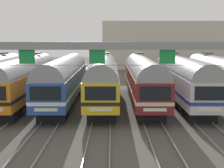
% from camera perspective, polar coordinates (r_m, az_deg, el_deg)
% --- Properties ---
extents(ground_plane, '(160.00, 160.00, 0.00)m').
position_cam_1_polar(ground_plane, '(31.79, -1.39, -3.66)').
color(ground_plane, '#4C4944').
extents(track_bed, '(25.55, 70.00, 0.15)m').
position_cam_1_polar(track_bed, '(48.53, -0.86, 0.65)').
color(track_bed, gray).
rests_on(track_bed, ground).
extents(commuter_train_orange, '(2.88, 18.06, 5.05)m').
position_cam_1_polar(commuter_train_orange, '(32.55, -15.66, 1.12)').
color(commuter_train_orange, orange).
rests_on(commuter_train_orange, ground).
extents(commuter_train_blue, '(2.88, 18.06, 4.77)m').
position_cam_1_polar(commuter_train_blue, '(31.69, -8.67, 1.14)').
color(commuter_train_blue, '#284C9E').
rests_on(commuter_train_blue, ground).
extents(commuter_train_yellow, '(2.88, 18.06, 5.05)m').
position_cam_1_polar(commuter_train_yellow, '(31.34, -1.41, 1.16)').
color(commuter_train_yellow, gold).
rests_on(commuter_train_yellow, ground).
extents(commuter_train_maroon, '(2.88, 18.06, 5.05)m').
position_cam_1_polar(commuter_train_maroon, '(31.48, 5.90, 1.15)').
color(commuter_train_maroon, maroon).
rests_on(commuter_train_maroon, ground).
extents(commuter_train_silver, '(2.88, 18.06, 5.05)m').
position_cam_1_polar(commuter_train_silver, '(32.13, 13.03, 1.12)').
color(commuter_train_silver, silver).
rests_on(commuter_train_silver, ground).
extents(commuter_train_green, '(2.88, 18.06, 5.05)m').
position_cam_1_polar(commuter_train_green, '(33.26, 19.78, 1.08)').
color(commuter_train_green, '#236B42').
rests_on(commuter_train_green, ground).
extents(catenary_gantry, '(29.28, 0.44, 6.97)m').
position_cam_1_polar(catenary_gantry, '(17.64, -2.62, 4.40)').
color(catenary_gantry, gray).
rests_on(catenary_gantry, ground).
extents(maintenance_building, '(26.50, 10.00, 10.32)m').
position_cam_1_polar(maintenance_building, '(71.82, 9.19, 7.15)').
color(maintenance_building, beige).
rests_on(maintenance_building, ground).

